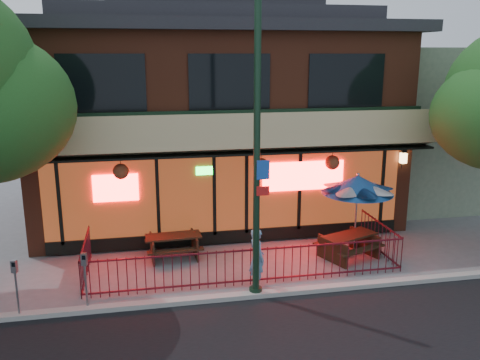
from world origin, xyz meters
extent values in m
plane|color=gray|center=(0.00, 0.00, 0.00)|extent=(80.00, 80.00, 0.00)
cube|color=#999993|center=(0.00, -0.50, 0.06)|extent=(80.00, 0.25, 0.12)
cube|color=brown|center=(0.00, 7.20, 3.25)|extent=(12.00, 8.00, 6.50)
cube|color=#59230F|center=(0.00, 3.18, 1.65)|extent=(11.00, 0.06, 2.60)
cube|color=#FF0C0C|center=(2.30, 3.10, 2.10)|extent=(2.60, 0.04, 0.90)
cube|color=#FF0C0C|center=(-3.40, 3.10, 2.00)|extent=(1.30, 0.04, 0.80)
cube|color=tan|center=(0.00, 2.70, 3.55)|extent=(12.20, 1.33, 1.26)
cube|color=black|center=(-3.60, 3.18, 5.00)|extent=(2.40, 0.06, 1.60)
cube|color=black|center=(0.00, 3.18, 5.00)|extent=(2.40, 0.06, 1.60)
cube|color=black|center=(3.60, 3.18, 5.00)|extent=(2.40, 0.06, 1.60)
cube|color=black|center=(0.00, 3.15, 0.25)|extent=(11.00, 0.12, 0.40)
cube|color=#FFC672|center=(5.60, 3.02, 2.55)|extent=(0.18, 0.18, 0.32)
cube|color=gray|center=(9.00, 7.70, 3.00)|extent=(6.00, 7.00, 6.00)
cube|color=#51111D|center=(0.00, 0.20, 0.95)|extent=(8.40, 0.04, 0.04)
cube|color=#51111D|center=(0.00, 0.20, 0.12)|extent=(8.40, 0.04, 0.04)
cube|color=#51111D|center=(-4.20, 1.50, 0.95)|extent=(0.04, 2.60, 0.04)
cube|color=#51111D|center=(4.20, 1.50, 0.95)|extent=(0.04, 2.60, 0.04)
cylinder|color=#51111D|center=(0.00, 0.20, 0.50)|extent=(0.02, 0.02, 1.00)
cylinder|color=black|center=(0.00, -0.40, 3.50)|extent=(0.16, 0.16, 7.00)
cylinder|color=black|center=(0.00, -0.40, 0.10)|extent=(0.32, 0.32, 0.20)
cube|color=#194CB2|center=(0.12, -0.55, 3.20)|extent=(0.30, 0.02, 0.45)
cube|color=red|center=(0.12, -0.55, 2.70)|extent=(0.30, 0.02, 0.22)
cube|color=#331F12|center=(-2.44, 2.37, 0.33)|extent=(0.11, 1.15, 0.65)
cube|color=#331F12|center=(-1.20, 2.43, 0.33)|extent=(0.11, 1.15, 0.65)
cube|color=#331F12|center=(-1.82, 2.40, 0.65)|extent=(1.63, 0.75, 0.05)
cube|color=#331F12|center=(-1.79, 1.91, 0.39)|extent=(1.60, 0.33, 0.04)
cube|color=#331F12|center=(-1.84, 2.89, 0.39)|extent=(1.60, 0.33, 0.04)
cube|color=#301E10|center=(2.58, 1.17, 0.34)|extent=(0.49, 1.13, 0.68)
cube|color=#301E10|center=(3.78, 1.64, 0.34)|extent=(0.49, 1.13, 0.68)
cube|color=#301E10|center=(3.18, 1.40, 0.68)|extent=(1.80, 1.26, 0.06)
cube|color=#301E10|center=(3.37, 0.93, 0.41)|extent=(1.64, 0.85, 0.05)
cube|color=#301E10|center=(3.00, 1.87, 0.41)|extent=(1.64, 0.85, 0.05)
cylinder|color=gray|center=(3.60, 1.94, 1.10)|extent=(0.05, 0.05, 2.20)
cone|color=navy|center=(3.60, 1.94, 2.05)|extent=(2.10, 2.10, 0.55)
sphere|color=gray|center=(3.60, 1.94, 2.35)|extent=(0.10, 0.10, 0.10)
imported|color=#5F97BF|center=(0.13, 0.05, 0.78)|extent=(0.49, 0.64, 1.57)
cylinder|color=gray|center=(-4.00, -0.40, 0.57)|extent=(0.05, 0.05, 1.14)
cube|color=gray|center=(-4.00, -0.40, 1.27)|extent=(0.15, 0.13, 0.29)
cube|color=black|center=(-4.00, -0.45, 1.33)|extent=(0.08, 0.02, 0.10)
cylinder|color=gray|center=(-5.47, -0.48, 0.57)|extent=(0.05, 0.05, 1.13)
cube|color=gray|center=(-5.47, -0.48, 1.25)|extent=(0.15, 0.13, 0.29)
cube|color=black|center=(-5.47, -0.53, 1.31)|extent=(0.08, 0.03, 0.10)
camera|label=1|loc=(-2.58, -11.59, 5.79)|focal=38.00mm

